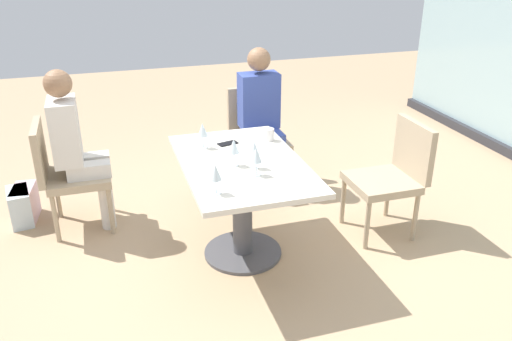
% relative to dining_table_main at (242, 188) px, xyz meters
% --- Properties ---
extents(ground_plane, '(12.00, 12.00, 0.00)m').
position_rel_dining_table_main_xyz_m(ground_plane, '(0.00, 0.00, -0.53)').
color(ground_plane, tan).
extents(dining_table_main, '(1.26, 0.80, 0.73)m').
position_rel_dining_table_main_xyz_m(dining_table_main, '(0.00, 0.00, 0.00)').
color(dining_table_main, silver).
rests_on(dining_table_main, ground_plane).
extents(chair_front_left, '(0.46, 0.50, 0.87)m').
position_rel_dining_table_main_xyz_m(chair_front_left, '(-0.77, -1.18, -0.04)').
color(chair_front_left, tan).
rests_on(chair_front_left, ground_plane).
extents(chair_far_left, '(0.50, 0.46, 0.87)m').
position_rel_dining_table_main_xyz_m(chair_far_left, '(-1.15, 0.46, -0.04)').
color(chair_far_left, tan).
rests_on(chair_far_left, ground_plane).
extents(chair_near_window, '(0.46, 0.51, 0.87)m').
position_rel_dining_table_main_xyz_m(chair_near_window, '(0.00, 1.18, -0.04)').
color(chair_near_window, tan).
rests_on(chair_near_window, ground_plane).
extents(person_front_left, '(0.34, 0.39, 1.26)m').
position_rel_dining_table_main_xyz_m(person_front_left, '(-0.77, -1.07, 0.17)').
color(person_front_left, silver).
rests_on(person_front_left, ground_plane).
extents(person_far_left, '(0.39, 0.34, 1.26)m').
position_rel_dining_table_main_xyz_m(person_far_left, '(-1.04, 0.46, 0.17)').
color(person_far_left, '#384C9E').
rests_on(person_far_left, ground_plane).
extents(wine_glass_0, '(0.07, 0.07, 0.18)m').
position_rel_dining_table_main_xyz_m(wine_glass_0, '(0.41, -0.27, 0.33)').
color(wine_glass_0, silver).
rests_on(wine_glass_0, dining_table_main).
extents(wine_glass_1, '(0.07, 0.07, 0.18)m').
position_rel_dining_table_main_xyz_m(wine_glass_1, '(-0.32, -0.20, 0.33)').
color(wine_glass_1, silver).
rests_on(wine_glass_1, dining_table_main).
extents(wine_glass_2, '(0.07, 0.07, 0.18)m').
position_rel_dining_table_main_xyz_m(wine_glass_2, '(0.24, 0.03, 0.33)').
color(wine_glass_2, silver).
rests_on(wine_glass_2, dining_table_main).
extents(wine_glass_3, '(0.07, 0.07, 0.18)m').
position_rel_dining_table_main_xyz_m(wine_glass_3, '(0.13, 0.05, 0.33)').
color(wine_glass_3, silver).
rests_on(wine_glass_3, dining_table_main).
extents(wine_glass_4, '(0.07, 0.07, 0.18)m').
position_rel_dining_table_main_xyz_m(wine_glass_4, '(0.05, -0.07, 0.33)').
color(wine_glass_4, silver).
rests_on(wine_glass_4, dining_table_main).
extents(coffee_cup, '(0.08, 0.08, 0.09)m').
position_rel_dining_table_main_xyz_m(coffee_cup, '(-0.33, 0.30, 0.24)').
color(coffee_cup, white).
rests_on(coffee_cup, dining_table_main).
extents(cell_phone_on_table, '(0.10, 0.16, 0.01)m').
position_rel_dining_table_main_xyz_m(cell_phone_on_table, '(-0.34, -0.01, 0.20)').
color(cell_phone_on_table, black).
rests_on(cell_phone_on_table, dining_table_main).
extents(handbag_0, '(0.32, 0.20, 0.28)m').
position_rel_dining_table_main_xyz_m(handbag_0, '(-0.97, -1.57, -0.39)').
color(handbag_0, silver).
rests_on(handbag_0, ground_plane).
extents(handbag_1, '(0.34, 0.26, 0.28)m').
position_rel_dining_table_main_xyz_m(handbag_1, '(-0.89, 0.05, -0.39)').
color(handbag_1, '#232328').
rests_on(handbag_1, ground_plane).
extents(handbag_2, '(0.32, 0.19, 0.28)m').
position_rel_dining_table_main_xyz_m(handbag_2, '(-1.01, -1.54, -0.39)').
color(handbag_2, beige).
rests_on(handbag_2, ground_plane).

